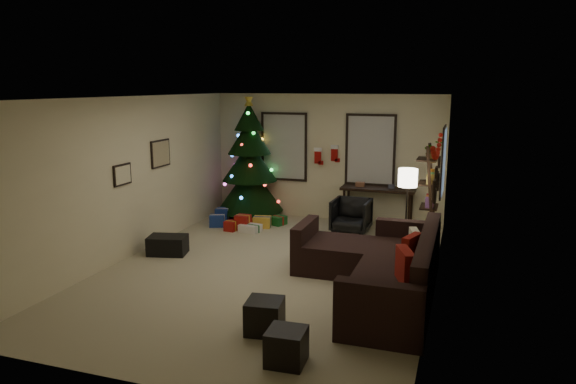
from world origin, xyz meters
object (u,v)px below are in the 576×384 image
(desk_chair, at_px, (351,215))
(christmas_tree, at_px, (250,166))
(bookshelf, at_px, (430,200))
(desk, at_px, (378,192))
(sofa, at_px, (381,270))

(desk_chair, bearing_deg, christmas_tree, 168.13)
(bookshelf, bearing_deg, desk, 129.86)
(desk, bearing_deg, bookshelf, -50.14)
(christmas_tree, bearing_deg, sofa, -45.23)
(desk_chair, bearing_deg, sofa, -68.24)
(sofa, bearing_deg, desk_chair, 109.82)
(christmas_tree, xyz_separation_m, desk_chair, (2.41, -0.59, -0.79))
(sofa, distance_m, desk_chair, 3.07)
(desk, bearing_deg, sofa, -80.01)
(desk_chair, distance_m, bookshelf, 1.78)
(desk, xyz_separation_m, bookshelf, (1.12, -1.34, 0.19))
(sofa, relative_size, bookshelf, 1.64)
(sofa, xyz_separation_m, bookshelf, (0.50, 2.19, 0.60))
(christmas_tree, distance_m, desk, 2.86)
(sofa, distance_m, desk, 3.61)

